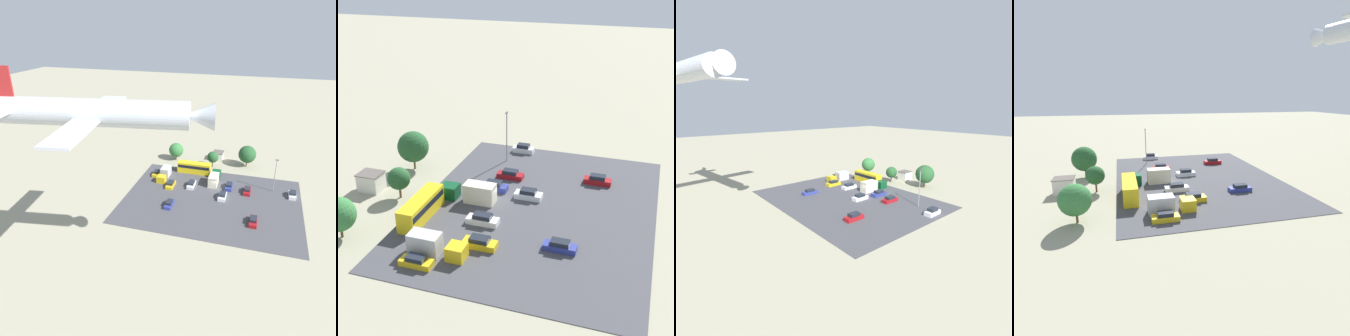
{
  "view_description": "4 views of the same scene",
  "coord_description": "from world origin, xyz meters",
  "views": [
    {
      "loc": [
        -10.54,
        82.01,
        44.3
      ],
      "look_at": [
        7.1,
        23.21,
        15.88
      ],
      "focal_mm": 35.0,
      "sensor_mm": 36.0,
      "label": 1
    },
    {
      "loc": [
        61.11,
        22.08,
        36.02
      ],
      "look_at": [
        2.99,
        2.85,
        7.58
      ],
      "focal_mm": 50.0,
      "sensor_mm": 36.0,
      "label": 2
    },
    {
      "loc": [
        -51.26,
        50.23,
        24.26
      ],
      "look_at": [
        4.28,
        4.72,
        7.57
      ],
      "focal_mm": 28.0,
      "sensor_mm": 36.0,
      "label": 3
    },
    {
      "loc": [
        54.46,
        -9.7,
        18.52
      ],
      "look_at": [
        -0.74,
        3.46,
        2.5
      ],
      "focal_mm": 28.0,
      "sensor_mm": 36.0,
      "label": 4
    }
  ],
  "objects": [
    {
      "name": "parked_car_2",
      "position": [
        18.87,
        -3.78,
        0.67
      ],
      "size": [
        1.76,
        4.27,
        1.41
      ],
      "color": "gold",
      "rests_on": "ground"
    },
    {
      "name": "tree_near_shed",
      "position": [
        16.21,
        -16.71,
        3.61
      ],
      "size": [
        4.81,
        4.81,
        6.02
      ],
      "color": "brown",
      "rests_on": "ground"
    },
    {
      "name": "parked_car_5",
      "position": [
        -8.7,
        -0.21,
        0.71
      ],
      "size": [
        1.82,
        4.54,
        1.51
      ],
      "color": "maroon",
      "rests_on": "ground"
    },
    {
      "name": "parked_car_8",
      "position": [
        -3.57,
        -1.39,
        0.74
      ],
      "size": [
        1.86,
        4.48,
        1.59
      ],
      "color": "navy",
      "rests_on": "ground"
    },
    {
      "name": "light_pole_lot_centre",
      "position": [
        -15.47,
        -3.11,
        5.32
      ],
      "size": [
        0.9,
        0.28,
        9.6
      ],
      "color": "gray",
      "rests_on": "ground"
    },
    {
      "name": "shed_building",
      "position": [
        2.53,
        -20.78,
        1.51
      ],
      "size": [
        3.43,
        3.92,
        3.01
      ],
      "color": "silver",
      "rests_on": "ground"
    },
    {
      "name": "parked_car_1",
      "position": [
        9.93,
        12.65,
        0.69
      ],
      "size": [
        1.74,
        4.46,
        1.46
      ],
      "color": "navy",
      "rests_on": "ground"
    },
    {
      "name": "tree_apron_far",
      "position": [
        -7.04,
        -17.95,
        4.31
      ],
      "size": [
        5.58,
        5.58,
        7.1
      ],
      "color": "brown",
      "rests_on": "ground"
    },
    {
      "name": "parked_truck_0",
      "position": [
        1.02,
        -3.56,
        1.5
      ],
      "size": [
        2.51,
        8.88,
        3.11
      ],
      "rotation": [
        0.0,
        0.0,
        3.14
      ],
      "color": "#0C4723",
      "rests_on": "ground"
    },
    {
      "name": "parked_car_4",
      "position": [
        6.89,
        0.58,
        0.73
      ],
      "size": [
        1.86,
        4.71,
        1.55
      ],
      "rotation": [
        0.0,
        0.0,
        3.14
      ],
      "color": "silver",
      "rests_on": "ground"
    },
    {
      "name": "parked_car_6",
      "position": [
        -11.19,
        14.55,
        0.75
      ],
      "size": [
        1.8,
        4.58,
        1.6
      ],
      "color": "maroon",
      "rests_on": "ground"
    },
    {
      "name": "tree_apron_mid",
      "position": [
        3.47,
        -14.85,
        3.36
      ],
      "size": [
        3.63,
        3.63,
        5.19
      ],
      "color": "brown",
      "rests_on": "ground"
    },
    {
      "name": "airplane",
      "position": [
        12.55,
        39.4,
        31.32
      ],
      "size": [
        33.48,
        27.03,
        8.66
      ],
      "rotation": [
        0.0,
        0.0,
        1.74
      ],
      "color": "silver"
    },
    {
      "name": "parking_lot_surface",
      "position": [
        0.0,
        6.75,
        0.04
      ],
      "size": [
        45.71,
        35.58,
        0.08
      ],
      "color": "#424247",
      "rests_on": "ground"
    },
    {
      "name": "parked_car_7",
      "position": [
        -20.55,
        -1.31,
        0.77
      ],
      "size": [
        1.84,
        4.12,
        1.65
      ],
      "color": "silver",
      "rests_on": "ground"
    },
    {
      "name": "bus",
      "position": [
        8.16,
        -8.57,
        1.87
      ],
      "size": [
        10.12,
        2.63,
        3.33
      ],
      "rotation": [
        0.0,
        0.0,
        1.57
      ],
      "color": "gold",
      "rests_on": "ground"
    },
    {
      "name": "parked_car_0",
      "position": [
        -2.56,
        4.79,
        0.74
      ],
      "size": [
        1.94,
        4.39,
        1.58
      ],
      "rotation": [
        0.0,
        0.0,
        3.14
      ],
      "color": "silver",
      "rests_on": "ground"
    },
    {
      "name": "parked_truck_1",
      "position": [
        15.94,
        -2.73,
        1.38
      ],
      "size": [
        2.44,
        7.76,
        2.84
      ],
      "color": "gold",
      "rests_on": "ground"
    },
    {
      "name": "parked_car_3",
      "position": [
        12.57,
        2.33,
        0.71
      ],
      "size": [
        1.91,
        4.66,
        1.52
      ],
      "color": "gold",
      "rests_on": "ground"
    },
    {
      "name": "ground_plane",
      "position": [
        0.0,
        0.0,
        0.0
      ],
      "size": [
        400.0,
        400.0,
        0.0
      ],
      "primitive_type": "plane",
      "color": "gray"
    }
  ]
}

